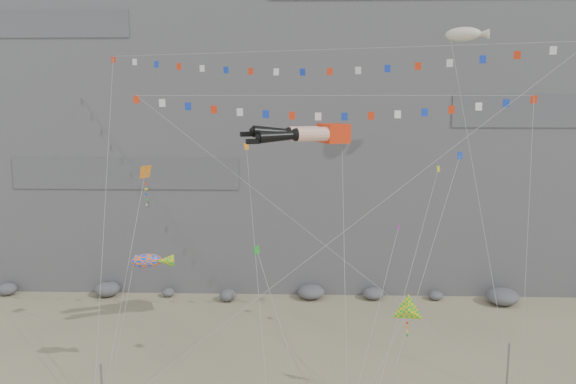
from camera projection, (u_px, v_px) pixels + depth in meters
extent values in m
cube|color=slate|center=(311.00, 48.00, 65.21)|extent=(80.00, 28.00, 50.00)
cylinder|color=gray|center=(507.00, 376.00, 34.73)|extent=(0.12, 0.12, 4.27)
cube|color=red|center=(333.00, 133.00, 39.53)|extent=(2.38, 2.70, 1.33)
cylinder|color=#F2B097|center=(312.00, 134.00, 38.23)|extent=(2.45, 1.78, 0.98)
sphere|color=black|center=(297.00, 135.00, 37.84)|extent=(0.90, 0.90, 0.90)
cone|color=black|center=(278.00, 136.00, 37.38)|extent=(2.79, 1.80, 0.92)
cube|color=black|center=(253.00, 141.00, 36.79)|extent=(0.95, 0.69, 0.33)
cylinder|color=#F2B097|center=(304.00, 133.00, 39.46)|extent=(2.45, 1.78, 0.98)
sphere|color=black|center=(290.00, 134.00, 39.06)|extent=(0.90, 0.90, 0.90)
cone|color=black|center=(272.00, 132.00, 38.57)|extent=(2.80, 1.80, 0.98)
cube|color=black|center=(247.00, 134.00, 37.95)|extent=(0.95, 0.69, 0.33)
cylinder|color=gray|center=(340.00, 273.00, 34.90)|extent=(0.03, 0.03, 20.61)
cylinder|color=gray|center=(220.00, 212.00, 38.33)|extent=(0.03, 0.03, 30.27)
cylinder|color=gray|center=(421.00, 240.00, 37.72)|extent=(0.03, 0.03, 23.61)
cylinder|color=gray|center=(124.00, 286.00, 36.83)|extent=(0.03, 0.03, 16.95)
cylinder|color=gray|center=(127.00, 334.00, 35.51)|extent=(0.03, 0.03, 9.47)
cylinder|color=gray|center=(375.00, 377.00, 32.27)|extent=(0.03, 0.03, 8.89)
cylinder|color=gray|center=(485.00, 195.00, 40.81)|extent=(0.03, 0.03, 27.90)
cylinder|color=gray|center=(256.00, 268.00, 38.26)|extent=(0.03, 0.03, 21.29)
cylinder|color=gray|center=(375.00, 320.00, 36.63)|extent=(0.03, 0.03, 16.62)
cylinder|color=gray|center=(286.00, 344.00, 33.30)|extent=(0.03, 0.03, 13.10)
cylinder|color=gray|center=(407.00, 286.00, 37.08)|extent=(0.03, 0.03, 21.99)
cylinder|color=gray|center=(422.00, 280.00, 35.98)|extent=(0.03, 0.03, 19.04)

